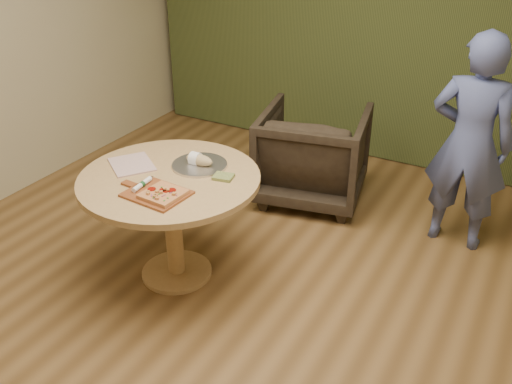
{
  "coord_description": "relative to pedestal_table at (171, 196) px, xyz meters",
  "views": [
    {
      "loc": [
        1.41,
        -2.1,
        2.37
      ],
      "look_at": [
        0.1,
        0.25,
        0.89
      ],
      "focal_mm": 40.0,
      "sensor_mm": 36.0,
      "label": 1
    }
  ],
  "objects": [
    {
      "name": "room_shell",
      "position": [
        0.6,
        -0.39,
        0.79
      ],
      "size": [
        5.04,
        6.04,
        2.84
      ],
      "color": "brown",
      "rests_on": "ground"
    },
    {
      "name": "curtain",
      "position": [
        0.6,
        2.51,
        0.79
      ],
      "size": [
        4.8,
        0.14,
        2.78
      ],
      "primitive_type": "cube",
      "color": "#313D1B",
      "rests_on": "ground"
    },
    {
      "name": "pedestal_table",
      "position": [
        0.0,
        0.0,
        0.0
      ],
      "size": [
        1.14,
        1.14,
        0.75
      ],
      "rotation": [
        0.0,
        0.0,
        -0.16
      ],
      "color": "tan",
      "rests_on": "ground"
    },
    {
      "name": "newspaper",
      "position": [
        -0.31,
        0.01,
        0.15
      ],
      "size": [
        0.39,
        0.38,
        0.01
      ],
      "primitive_type": "cube",
      "rotation": [
        0.0,
        0.0,
        -0.62
      ],
      "color": "white",
      "rests_on": "pedestal_table"
    },
    {
      "name": "green_packet",
      "position": [
        0.31,
        0.14,
        0.15
      ],
      "size": [
        0.14,
        0.12,
        0.02
      ],
      "primitive_type": "cube",
      "rotation": [
        0.0,
        0.0,
        0.2
      ],
      "color": "#57662E",
      "rests_on": "pedestal_table"
    },
    {
      "name": "flatbread_pizza",
      "position": [
        0.14,
        -0.24,
        0.17
      ],
      "size": [
        0.24,
        0.24,
        0.04
      ],
      "rotation": [
        0.0,
        0.0,
        -0.08
      ],
      "color": "tan",
      "rests_on": "pizza_paddle"
    },
    {
      "name": "person_standing",
      "position": [
        1.55,
        1.35,
        0.17
      ],
      "size": [
        0.57,
        0.38,
        1.56
      ],
      "primitive_type": "imported",
      "rotation": [
        0.0,
        0.0,
        3.15
      ],
      "color": "#4B5894",
      "rests_on": "ground"
    },
    {
      "name": "serving_tray",
      "position": [
        0.08,
        0.21,
        0.15
      ],
      "size": [
        0.36,
        0.36,
        0.02
      ],
      "color": "silver",
      "rests_on": "pedestal_table"
    },
    {
      "name": "bread_roll",
      "position": [
        0.08,
        0.21,
        0.18
      ],
      "size": [
        0.19,
        0.09,
        0.09
      ],
      "color": "tan",
      "rests_on": "serving_tray"
    },
    {
      "name": "armchair",
      "position": [
        0.35,
        1.44,
        -0.18
      ],
      "size": [
        0.97,
        0.93,
        0.85
      ],
      "primitive_type": "imported",
      "rotation": [
        0.0,
        0.0,
        3.35
      ],
      "color": "black",
      "rests_on": "ground"
    },
    {
      "name": "pizza_paddle",
      "position": [
        0.07,
        -0.23,
        0.15
      ],
      "size": [
        0.46,
        0.31,
        0.01
      ],
      "rotation": [
        0.0,
        0.0,
        -0.08
      ],
      "color": "brown",
      "rests_on": "pedestal_table"
    },
    {
      "name": "cutlery_roll",
      "position": [
        -0.04,
        -0.21,
        0.17
      ],
      "size": [
        0.04,
        0.2,
        0.03
      ],
      "rotation": [
        0.0,
        0.0,
        0.07
      ],
      "color": "white",
      "rests_on": "pizza_paddle"
    }
  ]
}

